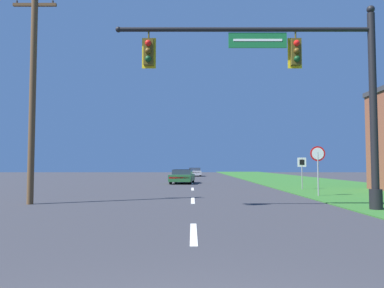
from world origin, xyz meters
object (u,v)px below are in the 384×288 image
Objects in this scene: far_car at (194,172)px; route_sign_post at (301,166)px; car_ahead at (182,176)px; signal_mast at (307,85)px; stop_sign at (317,160)px; utility_pole_near at (32,88)px.

route_sign_post reaches higher than far_car.
signal_mast is at bearing -75.65° from car_ahead.
utility_pole_near is at bearing -164.03° from stop_sign.
utility_pole_near is at bearing -146.92° from route_sign_post.
stop_sign is (7.22, -13.53, 1.26)m from car_ahead.
utility_pole_near is (-6.96, -38.19, 4.14)m from far_car.
far_car is 30.06m from route_sign_post.
car_ahead is 11.55m from route_sign_post.
car_ahead is 1.10× the size of far_car.
signal_mast is 4.63× the size of route_sign_post.
far_car is 39.04m from utility_pole_near.
car_ahead is 20.99m from far_car.
car_ahead is 18.63m from utility_pole_near.
car_ahead is 0.51× the size of utility_pole_near.
car_ahead is at bearing 71.60° from utility_pole_near.
route_sign_post is 0.22× the size of utility_pole_near.
route_sign_post is (2.99, 11.00, -2.90)m from signal_mast.
stop_sign is 1.23× the size of route_sign_post.
route_sign_post is at bearing -46.39° from car_ahead.
utility_pole_near reaches higher than signal_mast.
car_ahead and far_car have the same top height.
signal_mast reaches higher than far_car.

